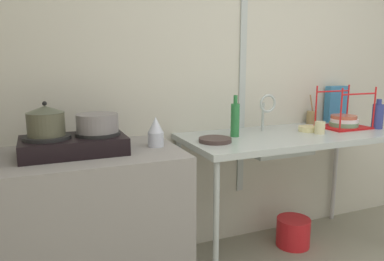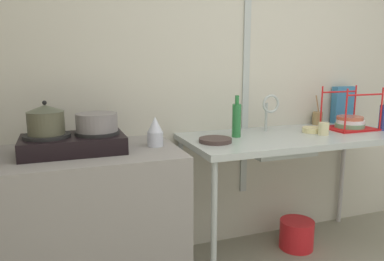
{
  "view_description": "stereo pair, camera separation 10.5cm",
  "coord_description": "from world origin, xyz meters",
  "px_view_note": "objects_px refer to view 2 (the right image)",
  "views": [
    {
      "loc": [
        -1.52,
        -0.53,
        1.4
      ],
      "look_at": [
        -0.64,
        1.55,
        0.97
      ],
      "focal_mm": 34.65,
      "sensor_mm": 36.0,
      "label": 1
    },
    {
      "loc": [
        -1.42,
        -0.57,
        1.4
      ],
      "look_at": [
        -0.64,
        1.55,
        0.97
      ],
      "focal_mm": 34.65,
      "sensor_mm": 36.0,
      "label": 2
    }
  ],
  "objects_px": {
    "pot_on_left_burner": "(46,120)",
    "bottle_by_sink": "(237,120)",
    "percolator": "(155,132)",
    "bucket_on_floor": "(297,234)",
    "dish_rack": "(350,122)",
    "cup_by_rack": "(324,129)",
    "cereal_box": "(343,105)",
    "utensil_jar": "(317,118)",
    "frying_pan": "(215,140)",
    "pot_on_right_burner": "(97,122)",
    "sink_basin": "(277,145)",
    "small_bowl_on_drainboard": "(312,130)",
    "stove": "(73,143)",
    "faucet": "(270,107)"
  },
  "relations": [
    {
      "from": "pot_on_left_burner",
      "to": "bottle_by_sink",
      "type": "relative_size",
      "value": 0.7
    },
    {
      "from": "percolator",
      "to": "bucket_on_floor",
      "type": "xyz_separation_m",
      "value": [
        1.09,
        0.04,
        -0.87
      ]
    },
    {
      "from": "dish_rack",
      "to": "cup_by_rack",
      "type": "relative_size",
      "value": 3.93
    },
    {
      "from": "cereal_box",
      "to": "utensil_jar",
      "type": "distance_m",
      "value": 0.27
    },
    {
      "from": "pot_on_left_burner",
      "to": "frying_pan",
      "type": "bearing_deg",
      "value": -2.18
    },
    {
      "from": "pot_on_left_burner",
      "to": "percolator",
      "type": "bearing_deg",
      "value": -0.67
    },
    {
      "from": "cup_by_rack",
      "to": "pot_on_right_burner",
      "type": "bearing_deg",
      "value": 176.94
    },
    {
      "from": "pot_on_left_burner",
      "to": "sink_basin",
      "type": "height_order",
      "value": "pot_on_left_burner"
    },
    {
      "from": "small_bowl_on_drainboard",
      "to": "pot_on_left_burner",
      "type": "bearing_deg",
      "value": -179.2
    },
    {
      "from": "pot_on_right_burner",
      "to": "frying_pan",
      "type": "xyz_separation_m",
      "value": [
        0.72,
        -0.04,
        -0.15
      ]
    },
    {
      "from": "bottle_by_sink",
      "to": "percolator",
      "type": "bearing_deg",
      "value": -172.83
    },
    {
      "from": "dish_rack",
      "to": "pot_on_left_burner",
      "type": "bearing_deg",
      "value": -179.12
    },
    {
      "from": "frying_pan",
      "to": "dish_rack",
      "type": "distance_m",
      "value": 1.13
    },
    {
      "from": "bottle_by_sink",
      "to": "utensil_jar",
      "type": "distance_m",
      "value": 0.86
    },
    {
      "from": "utensil_jar",
      "to": "percolator",
      "type": "bearing_deg",
      "value": -168.53
    },
    {
      "from": "pot_on_right_burner",
      "to": "small_bowl_on_drainboard",
      "type": "relative_size",
      "value": 1.68
    },
    {
      "from": "frying_pan",
      "to": "bucket_on_floor",
      "type": "height_order",
      "value": "frying_pan"
    },
    {
      "from": "bottle_by_sink",
      "to": "cereal_box",
      "type": "xyz_separation_m",
      "value": [
        1.08,
        0.22,
        0.03
      ]
    },
    {
      "from": "small_bowl_on_drainboard",
      "to": "dish_rack",
      "type": "bearing_deg",
      "value": 1.28
    },
    {
      "from": "dish_rack",
      "to": "frying_pan",
      "type": "bearing_deg",
      "value": -176.46
    },
    {
      "from": "pot_on_left_burner",
      "to": "dish_rack",
      "type": "xyz_separation_m",
      "value": [
        2.11,
        0.03,
        -0.14
      ]
    },
    {
      "from": "bottle_by_sink",
      "to": "bucket_on_floor",
      "type": "relative_size",
      "value": 1.11
    },
    {
      "from": "pot_on_left_burner",
      "to": "utensil_jar",
      "type": "bearing_deg",
      "value": 7.89
    },
    {
      "from": "frying_pan",
      "to": "utensil_jar",
      "type": "xyz_separation_m",
      "value": [
        1.03,
        0.32,
        0.04
      ]
    },
    {
      "from": "pot_on_right_burner",
      "to": "small_bowl_on_drainboard",
      "type": "distance_m",
      "value": 1.51
    },
    {
      "from": "pot_on_left_burner",
      "to": "bottle_by_sink",
      "type": "bearing_deg",
      "value": 3.19
    },
    {
      "from": "cereal_box",
      "to": "utensil_jar",
      "type": "height_order",
      "value": "cereal_box"
    },
    {
      "from": "cereal_box",
      "to": "bucket_on_floor",
      "type": "xyz_separation_m",
      "value": [
        -0.57,
        -0.25,
        -0.93
      ]
    },
    {
      "from": "sink_basin",
      "to": "dish_rack",
      "type": "bearing_deg",
      "value": 3.52
    },
    {
      "from": "dish_rack",
      "to": "bucket_on_floor",
      "type": "relative_size",
      "value": 1.35
    },
    {
      "from": "percolator",
      "to": "bucket_on_floor",
      "type": "distance_m",
      "value": 1.39
    },
    {
      "from": "bottle_by_sink",
      "to": "dish_rack",
      "type": "bearing_deg",
      "value": -2.07
    },
    {
      "from": "percolator",
      "to": "dish_rack",
      "type": "distance_m",
      "value": 1.51
    },
    {
      "from": "stove",
      "to": "frying_pan",
      "type": "xyz_separation_m",
      "value": [
        0.85,
        -0.04,
        -0.04
      ]
    },
    {
      "from": "bottle_by_sink",
      "to": "utensil_jar",
      "type": "relative_size",
      "value": 1.19
    },
    {
      "from": "sink_basin",
      "to": "cereal_box",
      "type": "bearing_deg",
      "value": 20.02
    },
    {
      "from": "sink_basin",
      "to": "frying_pan",
      "type": "xyz_separation_m",
      "value": [
        -0.48,
        -0.03,
        0.07
      ]
    },
    {
      "from": "sink_basin",
      "to": "bottle_by_sink",
      "type": "xyz_separation_m",
      "value": [
        -0.28,
        0.07,
        0.18
      ]
    },
    {
      "from": "stove",
      "to": "pot_on_left_burner",
      "type": "relative_size",
      "value": 2.83
    },
    {
      "from": "sink_basin",
      "to": "faucet",
      "type": "bearing_deg",
      "value": 83.23
    },
    {
      "from": "dish_rack",
      "to": "bucket_on_floor",
      "type": "distance_m",
      "value": 0.93
    },
    {
      "from": "cereal_box",
      "to": "pot_on_right_burner",
      "type": "bearing_deg",
      "value": -171.35
    },
    {
      "from": "dish_rack",
      "to": "bottle_by_sink",
      "type": "bearing_deg",
      "value": 177.93
    },
    {
      "from": "bottle_by_sink",
      "to": "utensil_jar",
      "type": "xyz_separation_m",
      "value": [
        0.83,
        0.21,
        -0.06
      ]
    },
    {
      "from": "sink_basin",
      "to": "bucket_on_floor",
      "type": "xyz_separation_m",
      "value": [
        0.23,
        0.04,
        -0.72
      ]
    },
    {
      "from": "utensil_jar",
      "to": "bucket_on_floor",
      "type": "height_order",
      "value": "utensil_jar"
    },
    {
      "from": "pot_on_left_burner",
      "to": "bucket_on_floor",
      "type": "height_order",
      "value": "pot_on_left_burner"
    },
    {
      "from": "stove",
      "to": "pot_on_left_burner",
      "type": "xyz_separation_m",
      "value": [
        -0.13,
        0.0,
        0.14
      ]
    },
    {
      "from": "cup_by_rack",
      "to": "bucket_on_floor",
      "type": "bearing_deg",
      "value": 126.31
    },
    {
      "from": "percolator",
      "to": "small_bowl_on_drainboard",
      "type": "height_order",
      "value": "percolator"
    }
  ]
}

